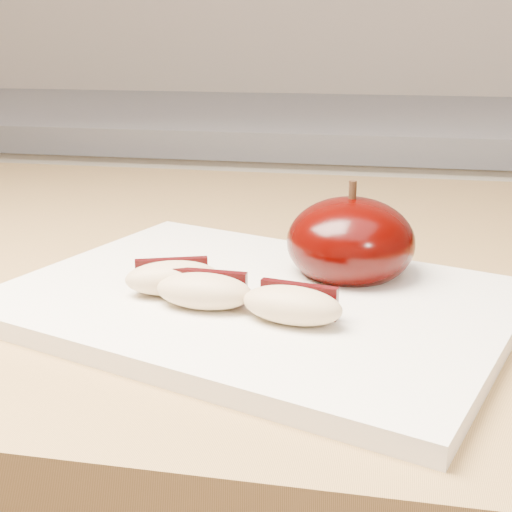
# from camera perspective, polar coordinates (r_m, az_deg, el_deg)

# --- Properties ---
(back_cabinet) EXTENTS (2.40, 0.62, 0.94)m
(back_cabinet) POSITION_cam_1_polar(r_m,az_deg,el_deg) (1.40, 10.13, -8.09)
(back_cabinet) COLOR silver
(back_cabinet) RESTS_ON ground
(cutting_board) EXTENTS (0.37, 0.32, 0.01)m
(cutting_board) POSITION_cam_1_polar(r_m,az_deg,el_deg) (0.46, 0.00, -3.67)
(cutting_board) COLOR silver
(cutting_board) RESTS_ON island_counter
(apple_half) EXTENTS (0.10, 0.10, 0.07)m
(apple_half) POSITION_cam_1_polar(r_m,az_deg,el_deg) (0.50, 7.57, 1.12)
(apple_half) COLOR black
(apple_half) RESTS_ON cutting_board
(apple_wedge_a) EXTENTS (0.07, 0.05, 0.02)m
(apple_wedge_a) POSITION_cam_1_polar(r_m,az_deg,el_deg) (0.46, -6.71, -1.71)
(apple_wedge_a) COLOR tan
(apple_wedge_a) RESTS_ON cutting_board
(apple_wedge_b) EXTENTS (0.06, 0.03, 0.02)m
(apple_wedge_b) POSITION_cam_1_polar(r_m,az_deg,el_deg) (0.44, -4.12, -2.76)
(apple_wedge_b) COLOR tan
(apple_wedge_b) RESTS_ON cutting_board
(apple_wedge_c) EXTENTS (0.06, 0.04, 0.02)m
(apple_wedge_c) POSITION_cam_1_polar(r_m,az_deg,el_deg) (0.41, 2.97, -3.90)
(apple_wedge_c) COLOR tan
(apple_wedge_c) RESTS_ON cutting_board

